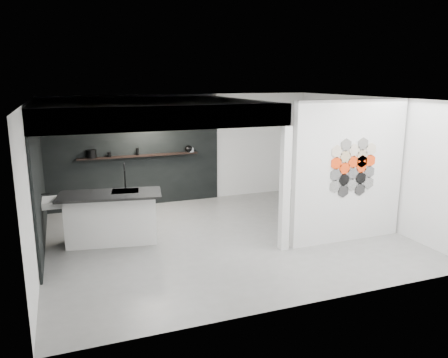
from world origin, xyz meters
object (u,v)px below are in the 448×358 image
kettle (189,149)px  bottle_dark (137,152)px  kitchen_island (112,217)px  glass_vase (191,149)px  utensil_cup (109,155)px  glass_bowl (191,150)px  stockpot (91,154)px  partition_panel (349,172)px  wall_basin (53,202)px

kettle → bottle_dark: (-1.33, 0.00, 0.00)m
kitchen_island → glass_vase: bearing=55.3°
kitchen_island → kettle: kitchen_island is taller
utensil_cup → glass_bowl: bearing=0.0°
stockpot → utensil_cup: bearing=0.0°
glass_bowl → glass_vase: (0.00, 0.00, 0.01)m
bottle_dark → glass_vase: bearing=0.0°
kitchen_island → glass_bowl: kitchen_island is taller
glass_bowl → glass_vase: glass_vase is taller
bottle_dark → kitchen_island: bearing=-111.7°
kitchen_island → utensil_cup: (0.26, 2.37, 0.85)m
partition_panel → wall_basin: (-5.46, 1.80, -0.55)m
partition_panel → wall_basin: partition_panel is taller
wall_basin → glass_bowl: bearing=31.3°
glass_vase → bottle_dark: bearing=180.0°
kitchen_island → glass_bowl: (2.34, 2.37, 0.85)m
glass_bowl → bottle_dark: 1.39m
kettle → glass_vase: kettle is taller
glass_vase → wall_basin: bearing=-148.7°
partition_panel → stockpot: partition_panel is taller
stockpot → bottle_dark: (1.10, 0.00, -0.01)m
kitchen_island → bottle_dark: kitchen_island is taller
partition_panel → kitchen_island: partition_panel is taller
stockpot → glass_bowl: bearing=0.0°
kitchen_island → stockpot: bearing=103.6°
partition_panel → stockpot: bearing=139.8°
glass_bowl → utensil_cup: size_ratio=1.32×
wall_basin → bottle_dark: size_ratio=3.35×
glass_bowl → bottle_dark: bearing=180.0°
stockpot → kettle: (2.43, 0.00, -0.01)m
partition_panel → wall_basin: 5.78m
stockpot → partition_panel: bearing=-40.2°
glass_bowl → partition_panel: bearing=-61.8°
partition_panel → glass_bowl: partition_panel is taller
partition_panel → bottle_dark: size_ratio=15.61×
glass_vase → utensil_cup: glass_vase is taller
wall_basin → stockpot: size_ratio=2.51×
stockpot → wall_basin: bearing=-113.4°
kitchen_island → bottle_dark: 2.70m
kettle → partition_panel: bearing=-69.3°
partition_panel → bottle_dark: 5.19m
stockpot → utensil_cup: size_ratio=2.11×
wall_basin → bottle_dark: bottle_dark is taller
kitchen_island → bottle_dark: size_ratio=11.48×
stockpot → glass_bowl: stockpot is taller
kitchen_island → bottle_dark: (0.95, 2.37, 0.88)m
stockpot → bottle_dark: bearing=0.0°
wall_basin → partition_panel: bearing=-18.2°
kitchen_island → glass_vase: (2.34, 2.37, 0.86)m
stockpot → kettle: size_ratio=1.16×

